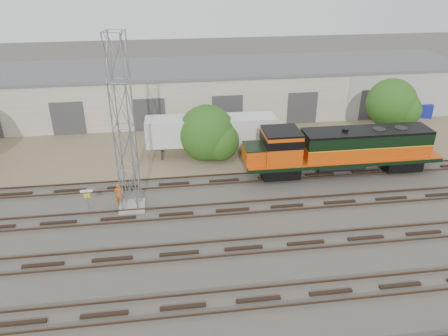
{
  "coord_description": "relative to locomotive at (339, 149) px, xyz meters",
  "views": [
    {
      "loc": [
        -4.19,
        -24.67,
        16.67
      ],
      "look_at": [
        -0.27,
        4.0,
        2.2
      ],
      "focal_mm": 35.0,
      "sensor_mm": 36.0,
      "label": 1
    }
  ],
  "objects": [
    {
      "name": "sign_post",
      "position": [
        -19.48,
        -3.59,
        -0.83
      ],
      "size": [
        0.83,
        0.08,
        2.02
      ],
      "color": "gray",
      "rests_on": "ground"
    },
    {
      "name": "dumpster_red",
      "position": [
        9.21,
        11.81,
        -1.54
      ],
      "size": [
        1.68,
        1.6,
        1.4
      ],
      "primitive_type": "cube",
      "rotation": [
        0.0,
        0.0,
        0.14
      ],
      "color": "maroon",
      "rests_on": "ground"
    },
    {
      "name": "tree_east",
      "position": [
        7.35,
        5.7,
        1.55
      ],
      "size": [
        4.83,
        4.6,
        6.21
      ],
      "color": "#382619",
      "rests_on": "ground"
    },
    {
      "name": "tree_mid",
      "position": [
        -10.01,
        4.86,
        -0.16
      ],
      "size": [
        5.27,
        5.02,
        5.02
      ],
      "color": "#382619",
      "rests_on": "ground"
    },
    {
      "name": "worker",
      "position": [
        -17.47,
        -2.47,
        -1.39
      ],
      "size": [
        0.64,
        0.44,
        1.71
      ],
      "primitive_type": "imported",
      "rotation": [
        0.0,
        0.0,
        3.09
      ],
      "color": "#E7540C",
      "rests_on": "ground"
    },
    {
      "name": "dirt_strip",
      "position": [
        -9.45,
        9.0,
        -2.23
      ],
      "size": [
        80.0,
        16.0,
        0.02
      ],
      "primitive_type": "cube",
      "color": "#726047",
      "rests_on": "ground"
    },
    {
      "name": "ground",
      "position": [
        -9.45,
        -6.0,
        -2.24
      ],
      "size": [
        140.0,
        140.0,
        0.0
      ],
      "primitive_type": "plane",
      "color": "#47423A",
      "rests_on": "ground"
    },
    {
      "name": "warehouse",
      "position": [
        -9.4,
        16.98,
        0.41
      ],
      "size": [
        58.4,
        10.4,
        5.3
      ],
      "color": "beige",
      "rests_on": "ground"
    },
    {
      "name": "locomotive",
      "position": [
        0.0,
        0.0,
        0.0
      ],
      "size": [
        16.13,
        2.83,
        3.88
      ],
      "color": "black",
      "rests_on": "tracks"
    },
    {
      "name": "tracks",
      "position": [
        -9.45,
        -9.0,
        -2.16
      ],
      "size": [
        80.0,
        20.4,
        0.28
      ],
      "color": "black",
      "rests_on": "ground"
    },
    {
      "name": "dumpster_blue",
      "position": [
        14.7,
        12.17,
        -1.49
      ],
      "size": [
        2.04,
        1.99,
        1.5
      ],
      "primitive_type": "cube",
      "rotation": [
        0.0,
        0.0,
        -0.38
      ],
      "color": "navy",
      "rests_on": "ground"
    },
    {
      "name": "semi_trailer",
      "position": [
        -9.61,
        5.37,
        -0.02
      ],
      "size": [
        11.56,
        2.73,
        3.53
      ],
      "rotation": [
        0.0,
        0.0,
        -0.04
      ],
      "color": "silver",
      "rests_on": "ground"
    },
    {
      "name": "signal_tower",
      "position": [
        -16.55,
        -3.08,
        3.78
      ],
      "size": [
        1.82,
        1.82,
        12.36
      ],
      "rotation": [
        0.0,
        0.0,
        -0.23
      ],
      "color": "gray",
      "rests_on": "ground"
    }
  ]
}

